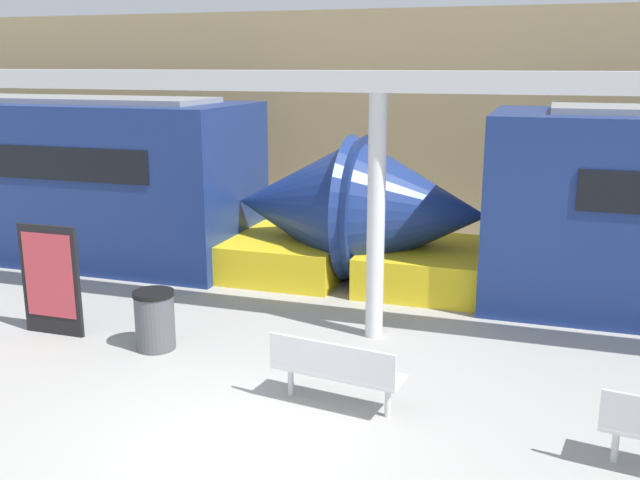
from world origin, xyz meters
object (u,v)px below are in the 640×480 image
bench_near (335,368)px  trash_bin (155,320)px  poster_board (51,280)px  support_column_near (376,219)px

bench_near → trash_bin: bearing=169.8°
bench_near → poster_board: (-4.56, 0.96, 0.33)m
bench_near → poster_board: poster_board is taller
bench_near → support_column_near: 2.64m
support_column_near → bench_near: bearing=-87.2°
trash_bin → support_column_near: bearing=26.9°
bench_near → poster_board: bearing=175.9°
trash_bin → poster_board: poster_board is taller
trash_bin → support_column_near: 3.36m
bench_near → trash_bin: 3.02m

